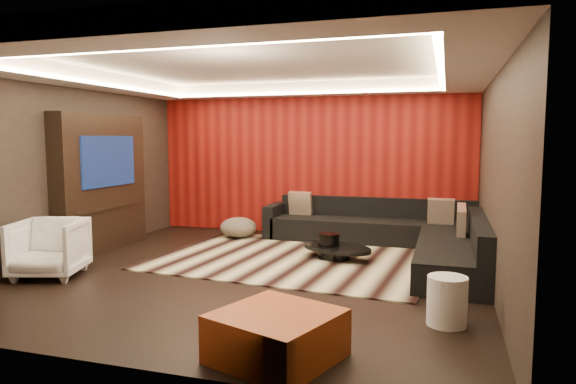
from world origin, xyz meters
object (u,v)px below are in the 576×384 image
(armchair, at_px, (49,248))
(sectional_sofa, at_px, (397,236))
(white_side_table, at_px, (447,301))
(orange_ottoman, at_px, (277,336))
(coffee_table, at_px, (336,252))
(drum_stool, at_px, (329,246))

(armchair, bearing_deg, sectional_sofa, 16.68)
(white_side_table, height_order, orange_ottoman, white_side_table)
(white_side_table, bearing_deg, sectional_sofa, 103.73)
(coffee_table, xyz_separation_m, armchair, (-3.40, -2.05, 0.27))
(coffee_table, relative_size, white_side_table, 2.39)
(drum_stool, distance_m, sectional_sofa, 1.25)
(coffee_table, distance_m, white_side_table, 2.82)
(white_side_table, bearing_deg, drum_stool, 126.31)
(coffee_table, bearing_deg, sectional_sofa, 44.49)
(coffee_table, xyz_separation_m, white_side_table, (1.58, -2.33, 0.12))
(orange_ottoman, height_order, sectional_sofa, sectional_sofa)
(drum_stool, bearing_deg, sectional_sofa, 41.65)
(armchair, distance_m, sectional_sofa, 5.09)
(orange_ottoman, bearing_deg, drum_stool, 95.77)
(drum_stool, relative_size, white_side_table, 0.78)
(orange_ottoman, xyz_separation_m, sectional_sofa, (0.57, 4.36, 0.06))
(drum_stool, distance_m, white_side_table, 2.86)
(white_side_table, distance_m, orange_ottoman, 1.82)
(orange_ottoman, bearing_deg, coffee_table, 93.96)
(coffee_table, distance_m, drum_stool, 0.15)
(armchair, bearing_deg, coffee_table, 13.67)
(coffee_table, relative_size, armchair, 1.37)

